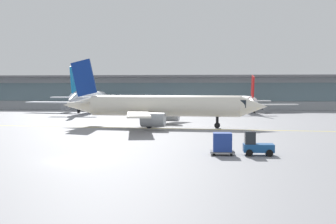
{
  "coord_description": "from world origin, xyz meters",
  "views": [
    {
      "loc": [
        10.67,
        -34.94,
        5.74
      ],
      "look_at": [
        5.57,
        18.66,
        3.0
      ],
      "focal_mm": 48.28,
      "sensor_mm": 36.0,
      "label": 1
    }
  ],
  "objects_px": {
    "gate_airplane_1": "(89,99)",
    "gate_airplane_2": "(246,102)",
    "taxiing_regional_jet": "(162,106)",
    "baggage_tug": "(256,145)",
    "cargo_dolly_lead": "(222,143)"
  },
  "relations": [
    {
      "from": "cargo_dolly_lead",
      "to": "gate_airplane_2",
      "type": "bearing_deg",
      "value": 83.18
    },
    {
      "from": "gate_airplane_1",
      "to": "baggage_tug",
      "type": "height_order",
      "value": "gate_airplane_1"
    },
    {
      "from": "gate_airplane_1",
      "to": "baggage_tug",
      "type": "xyz_separation_m",
      "value": [
        33.53,
        -68.74,
        -2.45
      ]
    },
    {
      "from": "taxiing_regional_jet",
      "to": "cargo_dolly_lead",
      "type": "relative_size",
      "value": 14.86
    },
    {
      "from": "gate_airplane_1",
      "to": "taxiing_regional_jet",
      "type": "relative_size",
      "value": 1.07
    },
    {
      "from": "taxiing_regional_jet",
      "to": "cargo_dolly_lead",
      "type": "bearing_deg",
      "value": -67.18
    },
    {
      "from": "gate_airplane_1",
      "to": "gate_airplane_2",
      "type": "xyz_separation_m",
      "value": [
        38.2,
        3.34,
        -0.68
      ]
    },
    {
      "from": "gate_airplane_1",
      "to": "cargo_dolly_lead",
      "type": "distance_m",
      "value": 75.33
    },
    {
      "from": "taxiing_regional_jet",
      "to": "cargo_dolly_lead",
      "type": "height_order",
      "value": "taxiing_regional_jet"
    },
    {
      "from": "gate_airplane_2",
      "to": "taxiing_regional_jet",
      "type": "relative_size",
      "value": 0.85
    },
    {
      "from": "baggage_tug",
      "to": "cargo_dolly_lead",
      "type": "relative_size",
      "value": 1.23
    },
    {
      "from": "taxiing_regional_jet",
      "to": "baggage_tug",
      "type": "bearing_deg",
      "value": -61.88
    },
    {
      "from": "gate_airplane_1",
      "to": "taxiing_regional_jet",
      "type": "xyz_separation_m",
      "value": [
        22.3,
        -40.84,
        -0.21
      ]
    },
    {
      "from": "gate_airplane_1",
      "to": "cargo_dolly_lead",
      "type": "bearing_deg",
      "value": -156.7
    },
    {
      "from": "taxiing_regional_jet",
      "to": "baggage_tug",
      "type": "xyz_separation_m",
      "value": [
        11.23,
        -27.9,
        -2.24
      ]
    }
  ]
}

